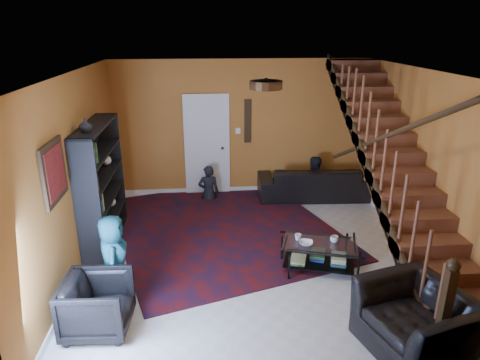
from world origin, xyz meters
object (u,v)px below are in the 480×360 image
(armchair_right, at_px, (416,321))
(bookshelf, at_px, (102,188))
(armchair_left, at_px, (98,305))
(sofa, at_px, (313,182))
(coffee_table, at_px, (319,254))

(armchair_right, bearing_deg, bookshelf, -142.78)
(armchair_left, relative_size, armchair_right, 0.67)
(bookshelf, distance_m, armchair_right, 4.87)
(bookshelf, relative_size, sofa, 0.87)
(armchair_left, bearing_deg, armchair_right, -97.39)
(armchair_right, xyz_separation_m, coffee_table, (-0.61, 1.76, -0.13))
(bookshelf, height_order, sofa, bookshelf)
(armchair_right, height_order, coffee_table, armchair_right)
(sofa, height_order, coffee_table, sofa)
(sofa, height_order, armchair_left, armchair_left)
(coffee_table, bearing_deg, armchair_right, -70.89)
(bookshelf, bearing_deg, armchair_right, -36.12)
(bookshelf, bearing_deg, coffee_table, -18.33)
(sofa, distance_m, coffee_table, 2.86)
(bookshelf, height_order, armchair_left, bookshelf)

